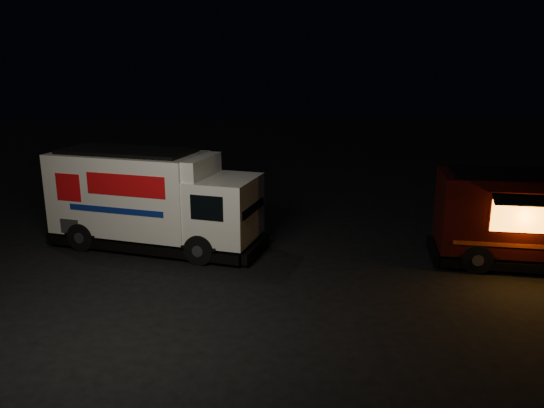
# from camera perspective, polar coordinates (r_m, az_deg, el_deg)

# --- Properties ---
(ground) EXTENTS (80.00, 80.00, 0.00)m
(ground) POSITION_cam_1_polar(r_m,az_deg,el_deg) (14.34, -2.72, -8.04)
(ground) COLOR black
(ground) RESTS_ON ground
(white_truck) EXTENTS (7.07, 4.26, 3.04)m
(white_truck) POSITION_cam_1_polar(r_m,az_deg,el_deg) (16.69, -12.40, 0.47)
(white_truck) COLOR silver
(white_truck) RESTS_ON ground
(red_truck) EXTENTS (6.08, 3.20, 2.69)m
(red_truck) POSITION_cam_1_polar(r_m,az_deg,el_deg) (16.64, 26.79, -1.48)
(red_truck) COLOR #390B0A
(red_truck) RESTS_ON ground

